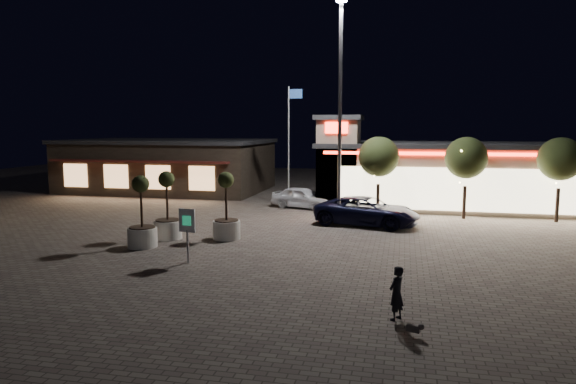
% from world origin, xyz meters
% --- Properties ---
extents(ground, '(90.00, 90.00, 0.00)m').
position_xyz_m(ground, '(0.00, 0.00, 0.00)').
color(ground, '#695F55').
rests_on(ground, ground).
extents(retail_building, '(20.40, 8.40, 6.10)m').
position_xyz_m(retail_building, '(9.51, 15.82, 2.21)').
color(retail_building, gray).
rests_on(retail_building, ground).
extents(restaurant_building, '(16.40, 11.00, 4.30)m').
position_xyz_m(restaurant_building, '(-14.00, 19.97, 2.16)').
color(restaurant_building, '#382D23').
rests_on(restaurant_building, ground).
extents(floodlight_pole, '(0.60, 0.40, 12.38)m').
position_xyz_m(floodlight_pole, '(2.00, 8.00, 7.02)').
color(floodlight_pole, gray).
rests_on(floodlight_pole, ground).
extents(flagpole, '(0.95, 0.10, 8.00)m').
position_xyz_m(flagpole, '(-1.90, 13.00, 4.74)').
color(flagpole, white).
rests_on(flagpole, ground).
extents(string_tree_a, '(2.42, 2.42, 4.79)m').
position_xyz_m(string_tree_a, '(4.00, 11.00, 3.56)').
color(string_tree_a, '#332319').
rests_on(string_tree_a, ground).
extents(string_tree_b, '(2.42, 2.42, 4.79)m').
position_xyz_m(string_tree_b, '(9.00, 11.00, 3.56)').
color(string_tree_b, '#332319').
rests_on(string_tree_b, ground).
extents(string_tree_c, '(2.42, 2.42, 4.79)m').
position_xyz_m(string_tree_c, '(14.00, 11.00, 3.56)').
color(string_tree_c, '#332319').
rests_on(string_tree_c, ground).
extents(pickup_truck, '(6.07, 3.73, 1.57)m').
position_xyz_m(pickup_truck, '(3.59, 7.66, 0.78)').
color(pickup_truck, black).
rests_on(pickup_truck, ground).
extents(white_sedan, '(4.45, 2.76, 1.41)m').
position_xyz_m(white_sedan, '(-1.03, 12.81, 0.71)').
color(white_sedan, white).
rests_on(white_sedan, ground).
extents(pedestrian, '(0.60, 0.67, 1.53)m').
position_xyz_m(pedestrian, '(5.39, -6.15, 0.76)').
color(pedestrian, black).
rests_on(pedestrian, ground).
extents(dog, '(0.46, 0.25, 0.24)m').
position_xyz_m(dog, '(5.91, -7.25, 0.24)').
color(dog, '#59514C').
rests_on(dog, ground).
extents(planter_left, '(1.33, 1.33, 3.27)m').
position_xyz_m(planter_left, '(-5.51, 2.12, 1.01)').
color(planter_left, silver).
rests_on(planter_left, ground).
extents(planter_mid, '(1.31, 1.31, 3.23)m').
position_xyz_m(planter_mid, '(-5.86, 0.28, 1.00)').
color(planter_mid, silver).
rests_on(planter_mid, ground).
extents(planter_right, '(1.32, 1.32, 3.24)m').
position_xyz_m(planter_right, '(-2.75, 2.72, 1.00)').
color(planter_right, silver).
rests_on(planter_right, ground).
extents(valet_sign, '(0.71, 0.17, 2.16)m').
position_xyz_m(valet_sign, '(-2.78, -1.76, 1.51)').
color(valet_sign, gray).
rests_on(valet_sign, ground).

